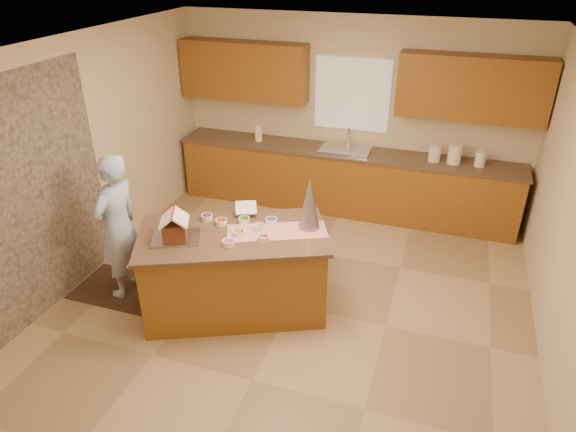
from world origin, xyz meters
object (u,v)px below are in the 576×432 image
(boy, at_px, (118,227))
(gingerbread_house, at_px, (175,227))
(island_base, at_px, (235,273))
(tinsel_tree, at_px, (309,203))

(boy, bearing_deg, gingerbread_house, 85.33)
(island_base, distance_m, tinsel_tree, 1.09)
(gingerbread_house, bearing_deg, island_base, 29.21)
(island_base, bearing_deg, boy, 160.56)
(tinsel_tree, height_order, boy, boy)
(island_base, bearing_deg, tinsel_tree, 3.67)
(tinsel_tree, xyz_separation_m, gingerbread_house, (-1.18, -0.64, -0.15))
(island_base, relative_size, boy, 1.10)
(tinsel_tree, bearing_deg, gingerbread_house, -151.68)
(tinsel_tree, bearing_deg, island_base, -152.31)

